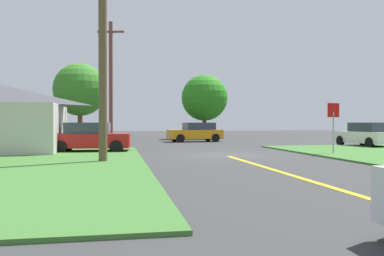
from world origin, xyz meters
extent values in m
plane|color=#363636|center=(0.00, 0.00, 0.00)|extent=(120.00, 120.00, 0.00)
cube|color=yellow|center=(0.00, -8.00, 0.01)|extent=(0.20, 14.00, 0.01)
cylinder|color=#9EA0A8|center=(5.49, -0.80, 1.08)|extent=(0.07, 0.07, 2.17)
cube|color=red|center=(5.49, -0.80, 2.24)|extent=(0.70, 0.17, 0.71)
cube|color=orange|center=(1.22, 14.17, 0.64)|extent=(4.70, 2.48, 0.76)
cube|color=#2D3842|center=(1.60, 14.22, 1.32)|extent=(2.66, 2.00, 0.60)
cylinder|color=black|center=(-0.17, 13.04, 0.34)|extent=(0.70, 0.30, 0.68)
cylinder|color=black|center=(-0.41, 14.92, 0.34)|extent=(0.70, 0.30, 0.68)
cylinder|color=black|center=(2.86, 13.42, 0.34)|extent=(0.70, 0.30, 0.68)
cylinder|color=black|center=(2.62, 15.30, 0.34)|extent=(0.70, 0.30, 0.68)
cube|color=white|center=(11.28, 5.18, 0.64)|extent=(2.13, 4.69, 0.76)
cube|color=#2D3842|center=(11.31, 4.82, 1.32)|extent=(1.79, 2.62, 0.60)
cylinder|color=black|center=(10.28, 6.68, 0.34)|extent=(0.26, 0.69, 0.68)
cylinder|color=black|center=(12.10, 6.79, 0.34)|extent=(0.26, 0.69, 0.68)
cylinder|color=black|center=(10.47, 3.57, 0.34)|extent=(0.26, 0.69, 0.68)
cube|color=red|center=(-6.64, 3.08, 0.64)|extent=(4.32, 2.17, 0.76)
cube|color=#2D3842|center=(-6.80, 3.09, 1.32)|extent=(2.42, 1.80, 0.60)
cylinder|color=black|center=(-5.16, 3.87, 0.34)|extent=(0.69, 0.27, 0.68)
cylinder|color=black|center=(-5.29, 2.06, 0.34)|extent=(0.69, 0.27, 0.68)
cylinder|color=black|center=(-8.00, 4.09, 0.34)|extent=(0.69, 0.27, 0.68)
cylinder|color=black|center=(-8.13, 2.28, 0.34)|extent=(0.69, 0.27, 0.68)
cylinder|color=brown|center=(-5.78, -3.03, 4.49)|extent=(0.34, 0.34, 8.99)
cylinder|color=brown|center=(-5.65, 8.24, 4.19)|extent=(0.26, 0.26, 8.38)
cube|color=brown|center=(-5.65, 8.24, 7.71)|extent=(1.78, 0.50, 0.12)
cylinder|color=brown|center=(3.41, 20.42, 1.13)|extent=(0.40, 0.40, 2.27)
sphere|color=#267D19|center=(3.41, 20.42, 4.13)|extent=(4.64, 4.64, 4.64)
cylinder|color=brown|center=(-8.05, 12.64, 1.27)|extent=(0.36, 0.36, 2.54)
sphere|color=#337B22|center=(-8.05, 12.64, 4.15)|extent=(4.04, 4.04, 4.04)
camera|label=1|loc=(-5.21, -19.65, 1.61)|focal=38.07mm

